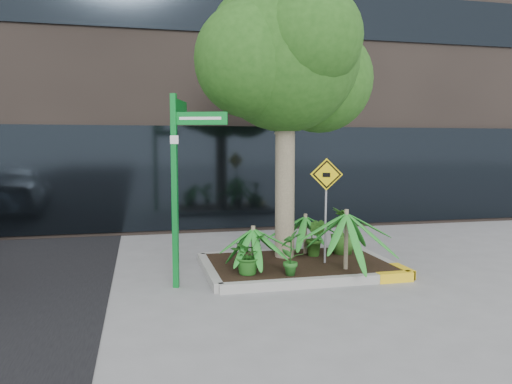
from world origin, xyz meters
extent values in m
plane|color=gray|center=(0.00, 0.00, 0.00)|extent=(80.00, 80.00, 0.00)
cube|color=#9E9E99|center=(0.20, 1.40, 0.07)|extent=(3.20, 0.15, 0.15)
cube|color=#9E9E99|center=(0.20, -0.80, 0.07)|extent=(3.20, 0.15, 0.15)
cube|color=#9E9E99|center=(-1.40, 0.30, 0.07)|extent=(0.15, 2.20, 0.15)
cube|color=#9E9E99|center=(1.80, 0.30, 0.07)|extent=(0.15, 2.20, 0.15)
cube|color=yellow|center=(1.50, -0.80, 0.07)|extent=(0.60, 0.17, 0.15)
cube|color=black|center=(0.20, 0.30, 0.12)|extent=(3.05, 2.05, 0.06)
cylinder|color=gray|center=(0.08, 0.76, 1.68)|extent=(0.36, 0.36, 3.35)
cylinder|color=gray|center=(0.20, 0.76, 2.91)|extent=(0.63, 0.18, 1.09)
sphere|color=#225117|center=(0.08, 0.76, 3.80)|extent=(2.68, 2.68, 2.68)
sphere|color=#225117|center=(0.87, 1.10, 3.46)|extent=(2.01, 2.01, 2.01)
sphere|color=#225117|center=(-0.59, 0.54, 3.69)|extent=(2.01, 2.01, 2.01)
sphere|color=#225117|center=(0.31, 0.09, 4.02)|extent=(1.79, 1.79, 1.79)
sphere|color=#225117|center=(-0.25, 1.32, 4.25)|extent=(1.90, 1.90, 1.90)
cylinder|color=gray|center=(0.82, -0.37, 0.65)|extent=(0.07, 0.07, 1.01)
cylinder|color=gray|center=(-0.71, -0.08, 0.52)|extent=(0.07, 0.07, 0.74)
cylinder|color=gray|center=(0.55, 0.94, 0.53)|extent=(0.07, 0.07, 0.77)
imported|color=#21601B|center=(-0.85, -0.31, 0.47)|extent=(0.81, 0.81, 0.64)
imported|color=#30681F|center=(1.24, 0.75, 0.60)|extent=(0.57, 0.57, 0.89)
imported|color=#22631E|center=(-0.20, -0.55, 0.53)|extent=(0.55, 0.55, 0.75)
imported|color=#275919|center=(0.66, 0.66, 0.50)|extent=(0.55, 0.55, 0.70)
cube|color=#0B7D28|center=(-2.00, -0.30, 1.50)|extent=(0.11, 0.11, 3.00)
cube|color=#0B7D28|center=(-1.61, -0.43, 2.63)|extent=(0.80, 0.29, 0.19)
cube|color=#0B7D28|center=(-1.87, 0.09, 2.84)|extent=(0.29, 0.80, 0.19)
cube|color=white|center=(-1.61, -0.44, 2.63)|extent=(0.61, 0.21, 0.04)
cube|color=white|center=(-1.89, 0.09, 2.84)|extent=(0.21, 0.61, 0.04)
cube|color=white|center=(-2.00, -0.35, 2.31)|extent=(0.12, 0.04, 0.13)
cylinder|color=slate|center=(0.67, 0.19, 1.00)|extent=(0.15, 0.27, 1.69)
cube|color=yellow|center=(0.67, 0.17, 1.71)|extent=(0.53, 0.25, 0.57)
cube|color=black|center=(0.67, 0.16, 1.71)|extent=(0.46, 0.21, 0.51)
cube|color=yellow|center=(0.67, 0.16, 1.71)|extent=(0.39, 0.18, 0.43)
cube|color=black|center=(0.66, 0.16, 1.70)|extent=(0.12, 0.06, 0.08)
camera|label=1|loc=(-2.52, -8.04, 2.23)|focal=35.00mm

